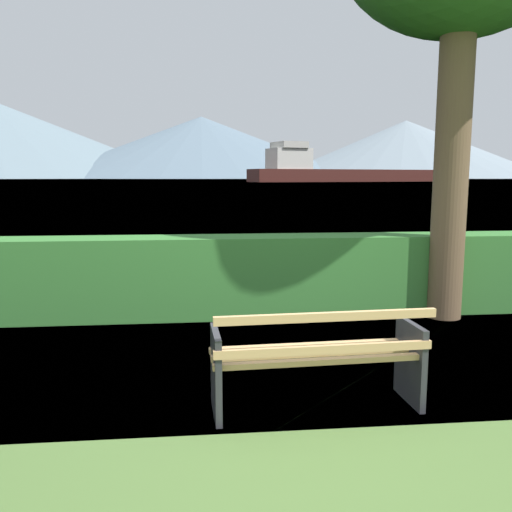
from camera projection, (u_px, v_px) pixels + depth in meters
name	position (u px, v px, depth m)	size (l,w,h in m)	color
ground_plane	(315.00, 406.00, 4.35)	(1400.00, 1400.00, 0.00)	#4C6B33
water_surface	(203.00, 180.00, 308.97)	(620.00, 620.00, 0.00)	#7A99A8
park_bench	(317.00, 359.00, 4.23)	(1.71, 0.66, 0.87)	tan
hedge_row	(269.00, 275.00, 7.20)	(8.86, 0.66, 1.07)	#387A33
cargo_ship_large	(334.00, 171.00, 185.48)	(72.95, 32.24, 13.17)	#471E19
distant_hills	(117.00, 143.00, 560.31)	(777.92, 420.53, 82.20)	slate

